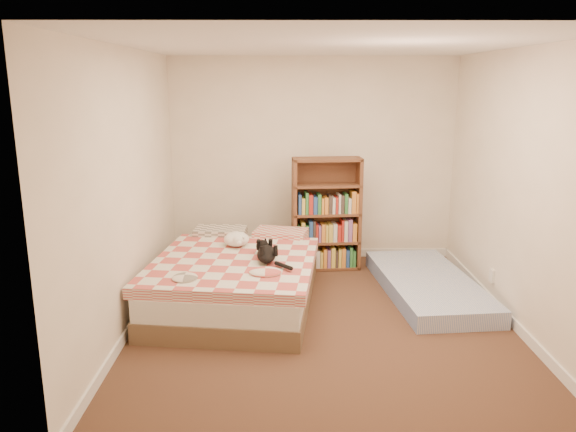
{
  "coord_description": "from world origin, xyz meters",
  "views": [
    {
      "loc": [
        -0.36,
        -4.92,
        2.21
      ],
      "look_at": [
        -0.32,
        0.3,
        0.95
      ],
      "focal_mm": 35.0,
      "sensor_mm": 36.0,
      "label": 1
    }
  ],
  "objects_px": {
    "bed": "(238,277)",
    "black_cat": "(267,253)",
    "white_dog": "(237,239)",
    "bookshelf": "(326,227)",
    "floor_mattress": "(428,285)"
  },
  "relations": [
    {
      "from": "bed",
      "to": "black_cat",
      "type": "height_order",
      "value": "black_cat"
    },
    {
      "from": "white_dog",
      "to": "bookshelf",
      "type": "bearing_deg",
      "value": 67.67
    },
    {
      "from": "black_cat",
      "to": "white_dog",
      "type": "height_order",
      "value": "black_cat"
    },
    {
      "from": "bookshelf",
      "to": "white_dog",
      "type": "xyz_separation_m",
      "value": [
        -1.0,
        -0.77,
        0.07
      ]
    },
    {
      "from": "bookshelf",
      "to": "white_dog",
      "type": "relative_size",
      "value": 3.42
    },
    {
      "from": "bed",
      "to": "black_cat",
      "type": "xyz_separation_m",
      "value": [
        0.31,
        -0.19,
        0.32
      ]
    },
    {
      "from": "black_cat",
      "to": "floor_mattress",
      "type": "bearing_deg",
      "value": 0.78
    },
    {
      "from": "floor_mattress",
      "to": "black_cat",
      "type": "relative_size",
      "value": 2.77
    },
    {
      "from": "black_cat",
      "to": "white_dog",
      "type": "distance_m",
      "value": 0.58
    },
    {
      "from": "bookshelf",
      "to": "black_cat",
      "type": "relative_size",
      "value": 1.91
    },
    {
      "from": "bed",
      "to": "floor_mattress",
      "type": "distance_m",
      "value": 2.02
    },
    {
      "from": "bookshelf",
      "to": "floor_mattress",
      "type": "xyz_separation_m",
      "value": [
        1.03,
        -0.85,
        -0.42
      ]
    },
    {
      "from": "floor_mattress",
      "to": "bed",
      "type": "bearing_deg",
      "value": -179.53
    },
    {
      "from": "bookshelf",
      "to": "black_cat",
      "type": "xyz_separation_m",
      "value": [
        -0.67,
        -1.25,
        0.07
      ]
    },
    {
      "from": "bed",
      "to": "bookshelf",
      "type": "xyz_separation_m",
      "value": [
        0.98,
        1.05,
        0.25
      ]
    }
  ]
}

